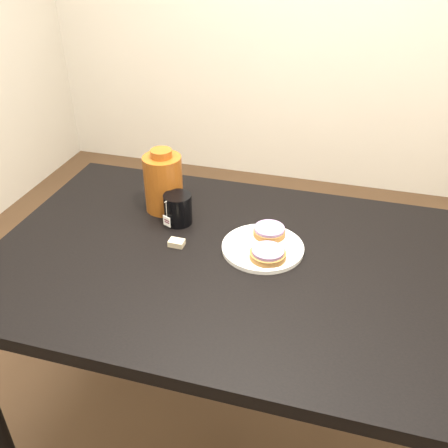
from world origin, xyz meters
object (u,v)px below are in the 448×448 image
Objects in this scene: bagel_back at (269,231)px; table at (234,281)px; plate at (263,247)px; bagel_package at (163,182)px; bagel_front at (268,254)px; mug at (177,208)px; teabag_pouch at (177,243)px.

table is at bearing -121.13° from bagel_back.
plate is 0.40m from bagel_package.
bagel_package reaches higher than bagel_back.
bagel_front is 0.34m from mug.
table is 13.29× the size of bagel_back.
table is at bearing -35.29° from bagel_package.
teabag_pouch is at bearing -156.52° from bagel_back.
mug is (-0.30, 0.01, 0.02)m from bagel_back.
plate is 0.30m from mug.
teabag_pouch is at bearing 179.42° from bagel_front.
teabag_pouch is 0.22× the size of bagel_package.
bagel_front is at bearing 2.91° from mug.
bagel_back is 0.28m from teabag_pouch.
table is 0.40m from bagel_package.
bagel_back is 0.38m from bagel_package.
mug reaches higher than plate.
bagel_front is (0.09, 0.01, 0.11)m from table.
table is 10.06× the size of mug.
plate is 0.06m from bagel_front.
bagel_front is at bearing -0.58° from teabag_pouch.
table is 0.13m from plate.
bagel_back reaches higher than teabag_pouch.
bagel_back is 0.11m from bagel_front.
bagel_front is (0.02, -0.05, 0.02)m from plate.
bagel_package is (-0.29, 0.21, 0.18)m from table.
mug is (-0.31, 0.13, 0.02)m from bagel_front.
teabag_pouch is at bearing 175.53° from table.
bagel_front is at bearing -26.84° from bagel_package.
mug is at bearing 177.50° from bagel_back.
bagel_back is at bearing 22.29° from mug.
bagel_front is 0.53× the size of bagel_package.
bagel_front is 2.47× the size of teabag_pouch.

